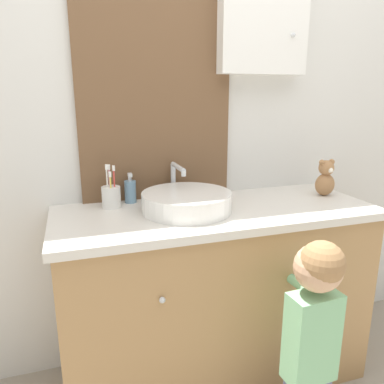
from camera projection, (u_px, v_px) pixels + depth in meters
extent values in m
cube|color=silver|center=(195.00, 116.00, 1.84)|extent=(3.20, 0.06, 2.50)
cube|color=brown|center=(156.00, 97.00, 1.72)|extent=(0.72, 0.02, 1.17)
cube|color=#B2C1CC|center=(156.00, 97.00, 1.72)|extent=(0.66, 0.01, 1.11)
sphere|color=silver|center=(293.00, 35.00, 1.75)|extent=(0.02, 0.02, 0.02)
cube|color=#A37A4C|center=(215.00, 299.00, 1.77)|extent=(1.38, 0.52, 0.83)
cube|color=beige|center=(217.00, 212.00, 1.66)|extent=(1.42, 0.56, 0.03)
sphere|color=silver|center=(162.00, 300.00, 1.38)|extent=(0.02, 0.02, 0.02)
sphere|color=silver|center=(311.00, 275.00, 1.57)|extent=(0.02, 0.02, 0.02)
cylinder|color=white|center=(187.00, 202.00, 1.61)|extent=(0.39, 0.39, 0.08)
cylinder|color=silver|center=(187.00, 193.00, 1.60)|extent=(0.32, 0.32, 0.01)
cylinder|color=silver|center=(173.00, 181.00, 1.80)|extent=(0.02, 0.02, 0.17)
cylinder|color=silver|center=(178.00, 167.00, 1.70)|extent=(0.02, 0.17, 0.02)
cylinder|color=silver|center=(184.00, 173.00, 1.62)|extent=(0.02, 0.02, 0.02)
sphere|color=white|center=(194.00, 189.00, 1.85)|extent=(0.06, 0.06, 0.06)
cylinder|color=silver|center=(111.00, 197.00, 1.67)|extent=(0.08, 0.08, 0.09)
cylinder|color=#D6423D|center=(114.00, 185.00, 1.65)|extent=(0.01, 0.01, 0.18)
cube|color=white|center=(114.00, 168.00, 1.63)|extent=(0.01, 0.02, 0.02)
cylinder|color=pink|center=(110.00, 184.00, 1.67)|extent=(0.01, 0.01, 0.18)
cube|color=white|center=(109.00, 167.00, 1.65)|extent=(0.01, 0.02, 0.02)
cylinder|color=white|center=(107.00, 185.00, 1.65)|extent=(0.01, 0.01, 0.18)
cube|color=white|center=(106.00, 167.00, 1.63)|extent=(0.01, 0.02, 0.02)
cylinder|color=#E5CC4C|center=(111.00, 189.00, 1.64)|extent=(0.01, 0.01, 0.15)
cube|color=white|center=(110.00, 174.00, 1.62)|extent=(0.01, 0.02, 0.02)
cylinder|color=#6B93B2|center=(130.00, 192.00, 1.74)|extent=(0.05, 0.05, 0.10)
cylinder|color=silver|center=(130.00, 179.00, 1.73)|extent=(0.02, 0.02, 0.02)
cube|color=silver|center=(130.00, 175.00, 1.71)|extent=(0.02, 0.03, 0.02)
cube|color=#7FBC89|center=(312.00, 337.00, 1.35)|extent=(0.19, 0.11, 0.35)
sphere|color=tan|center=(318.00, 268.00, 1.28)|extent=(0.17, 0.17, 0.17)
sphere|color=#997047|center=(322.00, 263.00, 1.26)|extent=(0.16, 0.16, 0.16)
cylinder|color=#7FBC89|center=(298.00, 283.00, 1.51)|extent=(0.06, 0.26, 0.04)
cylinder|color=#D6423D|center=(280.00, 261.00, 1.62)|extent=(0.01, 0.05, 0.12)
ellipsoid|color=#9E7047|center=(325.00, 185.00, 1.86)|extent=(0.10, 0.08, 0.11)
sphere|color=#9E7047|center=(326.00, 168.00, 1.84)|extent=(0.07, 0.07, 0.07)
sphere|color=#9E7047|center=(322.00, 163.00, 1.83)|extent=(0.03, 0.03, 0.03)
sphere|color=#9E7047|center=(332.00, 162.00, 1.84)|extent=(0.03, 0.03, 0.03)
sphere|color=silver|center=(330.00, 170.00, 1.81)|extent=(0.03, 0.03, 0.03)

